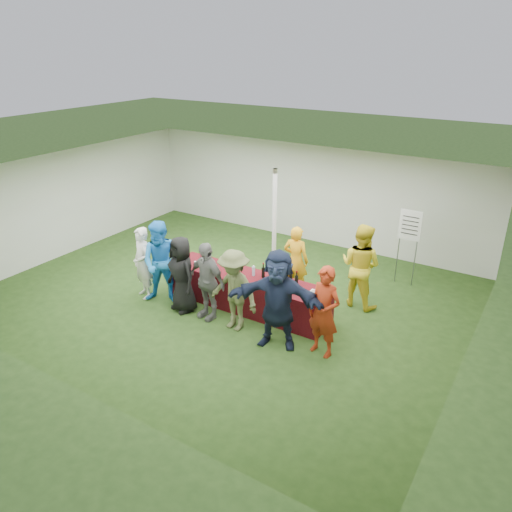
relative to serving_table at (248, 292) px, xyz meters
The scene contains 18 objects.
ground 0.83m from the serving_table, 161.88° to the left, with size 60.00×60.00×0.00m, color #284719.
tent 1.74m from the serving_table, 98.12° to the left, with size 10.00×10.00×10.00m.
serving_table is the anchor object (origin of this frame).
wine_bottles 0.87m from the serving_table, 10.68° to the left, with size 0.83×0.17×0.32m.
wine_glasses 0.72m from the serving_table, 152.13° to the right, with size 2.72×0.14×0.16m.
water_bottle 0.49m from the serving_table, 41.87° to the left, with size 0.07×0.07×0.23m.
bar_towel 1.59m from the serving_table, ahead, with size 0.25×0.18×0.03m, color white.
dump_bucket 1.74m from the serving_table, ahead, with size 0.22×0.22×0.18m, color slate.
wine_list_sign 3.92m from the serving_table, 49.74° to the left, with size 0.50×0.03×1.80m.
staff_pourer 1.32m from the serving_table, 65.45° to the left, with size 0.58×0.38×1.59m, color #F0A517.
staff_back 2.43m from the serving_table, 35.78° to the left, with size 0.89×0.69×1.83m, color yellow.
customer_0 2.40m from the serving_table, 160.76° to the right, with size 0.59×0.39×1.62m, color silver.
customer_1 1.93m from the serving_table, 157.52° to the right, with size 0.89×0.69×1.83m, color #1F81DB.
customer_2 1.43m from the serving_table, 145.12° to the right, with size 0.80×0.52×1.64m, color black.
customer_3 1.01m from the serving_table, 123.54° to the right, with size 0.96×0.40×1.65m, color slate.
customer_4 0.97m from the serving_table, 75.33° to the right, with size 1.08×0.62×1.67m, color #535A32.
customer_5 1.61m from the serving_table, 35.94° to the right, with size 1.77×0.56×1.91m, color #172038.
customer_6 2.22m from the serving_table, 18.55° to the right, with size 0.62×0.41×1.71m, color #982810.
Camera 1 is at (5.80, -8.06, 5.27)m, focal length 35.00 mm.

